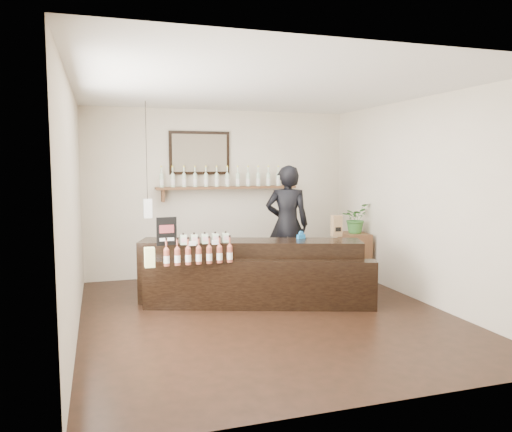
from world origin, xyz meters
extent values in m
plane|color=black|center=(0.00, 0.00, 0.00)|extent=(5.00, 5.00, 0.00)
plane|color=beige|center=(0.00, 2.50, 1.40)|extent=(4.50, 0.00, 4.50)
plane|color=beige|center=(0.00, -2.50, 1.40)|extent=(4.50, 0.00, 4.50)
plane|color=beige|center=(-2.25, 0.00, 1.40)|extent=(0.00, 5.00, 5.00)
plane|color=beige|center=(2.25, 0.00, 1.40)|extent=(0.00, 5.00, 5.00)
plane|color=white|center=(0.00, 0.00, 2.80)|extent=(5.00, 5.00, 0.00)
cube|color=#56341D|center=(0.10, 2.37, 1.50)|extent=(2.40, 0.25, 0.04)
cube|color=#56341D|center=(-0.98, 2.40, 1.38)|extent=(0.04, 0.20, 0.20)
cube|color=#56341D|center=(1.18, 2.40, 1.38)|extent=(0.04, 0.20, 0.20)
cube|color=black|center=(-0.35, 2.47, 2.08)|extent=(1.02, 0.04, 0.72)
cube|color=#403629|center=(-0.35, 2.44, 2.08)|extent=(0.92, 0.01, 0.62)
cube|color=white|center=(-1.30, 1.60, 1.25)|extent=(0.12, 0.12, 0.28)
cylinder|color=black|center=(-1.30, 1.60, 2.09)|extent=(0.01, 0.01, 1.41)
cylinder|color=silver|center=(-1.00, 2.37, 1.62)|extent=(0.07, 0.07, 0.20)
cone|color=silver|center=(-1.00, 2.37, 1.75)|extent=(0.07, 0.07, 0.05)
cylinder|color=silver|center=(-1.00, 2.37, 1.81)|extent=(0.02, 0.02, 0.07)
cylinder|color=yellow|center=(-1.00, 2.37, 1.86)|extent=(0.03, 0.03, 0.02)
cylinder|color=white|center=(-1.00, 2.37, 1.60)|extent=(0.07, 0.07, 0.09)
cylinder|color=silver|center=(-0.82, 2.37, 1.62)|extent=(0.07, 0.07, 0.20)
cone|color=silver|center=(-0.82, 2.37, 1.75)|extent=(0.07, 0.07, 0.05)
cylinder|color=silver|center=(-0.82, 2.37, 1.81)|extent=(0.02, 0.02, 0.07)
cylinder|color=yellow|center=(-0.82, 2.37, 1.86)|extent=(0.03, 0.03, 0.02)
cylinder|color=white|center=(-0.82, 2.37, 1.60)|extent=(0.07, 0.07, 0.09)
cylinder|color=silver|center=(-0.63, 2.37, 1.62)|extent=(0.07, 0.07, 0.20)
cone|color=silver|center=(-0.63, 2.37, 1.75)|extent=(0.07, 0.07, 0.05)
cylinder|color=silver|center=(-0.63, 2.37, 1.81)|extent=(0.02, 0.02, 0.07)
cylinder|color=yellow|center=(-0.63, 2.37, 1.86)|extent=(0.03, 0.03, 0.02)
cylinder|color=white|center=(-0.63, 2.37, 1.60)|extent=(0.07, 0.07, 0.09)
cylinder|color=silver|center=(-0.45, 2.37, 1.62)|extent=(0.07, 0.07, 0.20)
cone|color=silver|center=(-0.45, 2.37, 1.75)|extent=(0.07, 0.07, 0.05)
cylinder|color=silver|center=(-0.45, 2.37, 1.81)|extent=(0.02, 0.02, 0.07)
cylinder|color=yellow|center=(-0.45, 2.37, 1.86)|extent=(0.03, 0.03, 0.02)
cylinder|color=white|center=(-0.45, 2.37, 1.60)|extent=(0.07, 0.07, 0.09)
cylinder|color=silver|center=(-0.27, 2.37, 1.62)|extent=(0.07, 0.07, 0.20)
cone|color=silver|center=(-0.27, 2.37, 1.75)|extent=(0.07, 0.07, 0.05)
cylinder|color=silver|center=(-0.27, 2.37, 1.81)|extent=(0.02, 0.02, 0.07)
cylinder|color=yellow|center=(-0.27, 2.37, 1.86)|extent=(0.03, 0.03, 0.02)
cylinder|color=white|center=(-0.27, 2.37, 1.60)|extent=(0.07, 0.07, 0.09)
cylinder|color=silver|center=(-0.08, 2.37, 1.62)|extent=(0.07, 0.07, 0.20)
cone|color=silver|center=(-0.08, 2.37, 1.75)|extent=(0.07, 0.07, 0.05)
cylinder|color=silver|center=(-0.08, 2.37, 1.81)|extent=(0.02, 0.02, 0.07)
cylinder|color=yellow|center=(-0.08, 2.37, 1.86)|extent=(0.03, 0.03, 0.02)
cylinder|color=white|center=(-0.08, 2.37, 1.60)|extent=(0.07, 0.07, 0.09)
cylinder|color=silver|center=(0.10, 2.37, 1.62)|extent=(0.07, 0.07, 0.20)
cone|color=silver|center=(0.10, 2.37, 1.75)|extent=(0.07, 0.07, 0.05)
cylinder|color=silver|center=(0.10, 2.37, 1.81)|extent=(0.02, 0.02, 0.07)
cylinder|color=yellow|center=(0.10, 2.37, 1.86)|extent=(0.03, 0.03, 0.02)
cylinder|color=white|center=(0.10, 2.37, 1.60)|extent=(0.07, 0.07, 0.09)
cylinder|color=silver|center=(0.28, 2.37, 1.62)|extent=(0.07, 0.07, 0.20)
cone|color=silver|center=(0.28, 2.37, 1.75)|extent=(0.07, 0.07, 0.05)
cylinder|color=silver|center=(0.28, 2.37, 1.81)|extent=(0.02, 0.02, 0.07)
cylinder|color=yellow|center=(0.28, 2.37, 1.86)|extent=(0.03, 0.03, 0.02)
cylinder|color=white|center=(0.28, 2.37, 1.60)|extent=(0.07, 0.07, 0.09)
cylinder|color=silver|center=(0.47, 2.37, 1.62)|extent=(0.07, 0.07, 0.20)
cone|color=silver|center=(0.47, 2.37, 1.75)|extent=(0.07, 0.07, 0.05)
cylinder|color=silver|center=(0.47, 2.37, 1.81)|extent=(0.02, 0.02, 0.07)
cylinder|color=yellow|center=(0.47, 2.37, 1.86)|extent=(0.03, 0.03, 0.02)
cylinder|color=white|center=(0.47, 2.37, 1.60)|extent=(0.07, 0.07, 0.09)
cylinder|color=silver|center=(0.65, 2.37, 1.62)|extent=(0.07, 0.07, 0.20)
cone|color=silver|center=(0.65, 2.37, 1.75)|extent=(0.07, 0.07, 0.05)
cylinder|color=silver|center=(0.65, 2.37, 1.81)|extent=(0.02, 0.02, 0.07)
cylinder|color=yellow|center=(0.65, 2.37, 1.86)|extent=(0.03, 0.03, 0.02)
cylinder|color=white|center=(0.65, 2.37, 1.60)|extent=(0.07, 0.07, 0.09)
cylinder|color=silver|center=(0.83, 2.37, 1.62)|extent=(0.07, 0.07, 0.20)
cone|color=silver|center=(0.83, 2.37, 1.75)|extent=(0.07, 0.07, 0.05)
cylinder|color=silver|center=(0.83, 2.37, 1.81)|extent=(0.02, 0.02, 0.07)
cylinder|color=yellow|center=(0.83, 2.37, 1.86)|extent=(0.03, 0.03, 0.02)
cylinder|color=white|center=(0.83, 2.37, 1.60)|extent=(0.07, 0.07, 0.09)
cylinder|color=silver|center=(1.02, 2.37, 1.62)|extent=(0.07, 0.07, 0.20)
cone|color=silver|center=(1.02, 2.37, 1.75)|extent=(0.07, 0.07, 0.05)
cylinder|color=silver|center=(1.02, 2.37, 1.81)|extent=(0.02, 0.02, 0.07)
cylinder|color=yellow|center=(1.02, 2.37, 1.86)|extent=(0.03, 0.03, 0.02)
cylinder|color=white|center=(1.02, 2.37, 1.60)|extent=(0.07, 0.07, 0.09)
cylinder|color=silver|center=(1.20, 2.37, 1.62)|extent=(0.07, 0.07, 0.20)
cone|color=silver|center=(1.20, 2.37, 1.75)|extent=(0.07, 0.07, 0.05)
cylinder|color=silver|center=(1.20, 2.37, 1.81)|extent=(0.02, 0.02, 0.07)
cylinder|color=yellow|center=(1.20, 2.37, 1.86)|extent=(0.03, 0.03, 0.02)
cylinder|color=white|center=(1.20, 2.37, 1.60)|extent=(0.07, 0.07, 0.09)
cube|color=black|center=(0.00, 0.70, 0.42)|extent=(3.05, 1.48, 0.85)
cube|color=black|center=(0.00, 0.30, 0.32)|extent=(2.97, 1.23, 0.64)
cube|color=white|center=(-0.85, 0.50, 0.88)|extent=(0.10, 0.04, 0.05)
cube|color=white|center=(-0.53, 0.50, 0.88)|extent=(0.10, 0.04, 0.05)
cube|color=#E4E98E|center=(-1.41, 0.30, 0.70)|extent=(0.12, 0.12, 0.12)
cube|color=#E4E98E|center=(-1.41, 0.30, 0.82)|extent=(0.12, 0.12, 0.12)
cube|color=silver|center=(-0.93, 0.66, 0.91)|extent=(0.08, 0.08, 0.13)
cube|color=beige|center=(-0.93, 0.62, 0.91)|extent=(0.07, 0.00, 0.06)
cylinder|color=black|center=(-0.93, 0.66, 0.98)|extent=(0.02, 0.02, 0.03)
cube|color=silver|center=(-0.79, 0.66, 0.91)|extent=(0.08, 0.08, 0.13)
cube|color=beige|center=(-0.79, 0.62, 0.91)|extent=(0.07, 0.00, 0.06)
cylinder|color=black|center=(-0.79, 0.66, 0.98)|extent=(0.02, 0.02, 0.03)
cube|color=silver|center=(-0.65, 0.66, 0.91)|extent=(0.08, 0.08, 0.13)
cube|color=beige|center=(-0.65, 0.62, 0.91)|extent=(0.07, 0.00, 0.06)
cylinder|color=black|center=(-0.65, 0.66, 0.98)|extent=(0.02, 0.02, 0.03)
cube|color=silver|center=(-0.51, 0.66, 0.91)|extent=(0.08, 0.08, 0.13)
cube|color=beige|center=(-0.51, 0.62, 0.91)|extent=(0.07, 0.00, 0.06)
cylinder|color=black|center=(-0.51, 0.66, 0.98)|extent=(0.02, 0.02, 0.03)
cube|color=silver|center=(-0.36, 0.66, 0.91)|extent=(0.08, 0.08, 0.13)
cube|color=beige|center=(-0.36, 0.62, 0.91)|extent=(0.07, 0.00, 0.06)
cylinder|color=black|center=(-0.36, 0.66, 0.98)|extent=(0.02, 0.02, 0.03)
cylinder|color=#974533|center=(-1.20, 0.30, 0.75)|extent=(0.07, 0.07, 0.20)
cone|color=#974533|center=(-1.20, 0.30, 0.87)|extent=(0.07, 0.07, 0.05)
cylinder|color=#974533|center=(-1.20, 0.30, 0.93)|extent=(0.02, 0.02, 0.07)
cylinder|color=black|center=(-1.20, 0.30, 0.98)|extent=(0.03, 0.03, 0.02)
cylinder|color=white|center=(-1.20, 0.30, 0.73)|extent=(0.07, 0.07, 0.09)
cylinder|color=#974533|center=(-1.07, 0.30, 0.75)|extent=(0.07, 0.07, 0.20)
cone|color=#974533|center=(-1.07, 0.30, 0.87)|extent=(0.07, 0.07, 0.05)
cylinder|color=#974533|center=(-1.07, 0.30, 0.93)|extent=(0.02, 0.02, 0.07)
cylinder|color=black|center=(-1.07, 0.30, 0.98)|extent=(0.03, 0.03, 0.02)
cylinder|color=white|center=(-1.07, 0.30, 0.73)|extent=(0.07, 0.07, 0.09)
cylinder|color=#974533|center=(-0.93, 0.30, 0.75)|extent=(0.07, 0.07, 0.20)
cone|color=#974533|center=(-0.93, 0.30, 0.87)|extent=(0.07, 0.07, 0.05)
cylinder|color=#974533|center=(-0.93, 0.30, 0.93)|extent=(0.02, 0.02, 0.07)
cylinder|color=black|center=(-0.93, 0.30, 0.98)|extent=(0.03, 0.03, 0.02)
cylinder|color=white|center=(-0.93, 0.30, 0.73)|extent=(0.07, 0.07, 0.09)
cylinder|color=#974533|center=(-0.80, 0.30, 0.75)|extent=(0.07, 0.07, 0.20)
cone|color=#974533|center=(-0.80, 0.30, 0.87)|extent=(0.07, 0.07, 0.05)
cylinder|color=#974533|center=(-0.80, 0.30, 0.93)|extent=(0.02, 0.02, 0.07)
cylinder|color=black|center=(-0.80, 0.30, 0.98)|extent=(0.03, 0.03, 0.02)
cylinder|color=white|center=(-0.80, 0.30, 0.73)|extent=(0.07, 0.07, 0.09)
cylinder|color=#974533|center=(-0.67, 0.30, 0.75)|extent=(0.07, 0.07, 0.20)
cone|color=#974533|center=(-0.67, 0.30, 0.87)|extent=(0.07, 0.07, 0.05)
cylinder|color=#974533|center=(-0.67, 0.30, 0.93)|extent=(0.02, 0.02, 0.07)
cylinder|color=black|center=(-0.67, 0.30, 0.98)|extent=(0.03, 0.03, 0.02)
cylinder|color=white|center=(-0.67, 0.30, 0.73)|extent=(0.07, 0.07, 0.09)
cylinder|color=#974533|center=(-0.53, 0.30, 0.75)|extent=(0.07, 0.07, 0.20)
cone|color=#974533|center=(-0.53, 0.30, 0.87)|extent=(0.07, 0.07, 0.05)
cylinder|color=#974533|center=(-0.53, 0.30, 0.93)|extent=(0.02, 0.02, 0.07)
cylinder|color=black|center=(-0.53, 0.30, 0.98)|extent=(0.03, 0.03, 0.02)
cylinder|color=white|center=(-0.53, 0.30, 0.73)|extent=(0.07, 0.07, 0.09)
cylinder|color=#974533|center=(-0.40, 0.30, 0.75)|extent=(0.07, 0.07, 0.20)
cone|color=#974533|center=(-0.40, 0.30, 0.87)|extent=(0.07, 0.07, 0.05)
cylinder|color=#974533|center=(-0.40, 0.30, 0.93)|extent=(0.02, 0.02, 0.07)
cylinder|color=black|center=(-0.40, 0.30, 0.98)|extent=(0.03, 0.03, 0.02)
cylinder|color=white|center=(-0.40, 0.30, 0.73)|extent=(0.07, 0.07, 0.09)
cube|color=black|center=(-1.16, 0.62, 1.03)|extent=(0.26, 0.04, 0.37)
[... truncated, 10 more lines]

